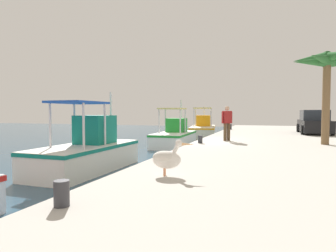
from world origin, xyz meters
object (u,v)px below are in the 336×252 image
at_px(fishing_boat_second, 88,152).
at_px(mooring_bollard_nearest, 62,193).
at_px(fishing_boat_third, 175,136).
at_px(fishing_boat_fourth, 203,129).
at_px(pelican, 167,158).
at_px(parked_car, 314,123).
at_px(mooring_bollard_second, 200,139).
at_px(mooring_bollard_third, 230,127).
at_px(fisherman_standing, 227,122).
at_px(palm_tree, 328,66).

height_order(fishing_boat_second, mooring_bollard_nearest, fishing_boat_second).
bearing_deg(fishing_boat_third, fishing_boat_fourth, -1.01).
xyz_separation_m(fishing_boat_second, pelican, (-3.24, -4.35, 0.47)).
distance_m(fishing_boat_second, mooring_bollard_nearest, 6.76).
relative_size(fishing_boat_fourth, parked_car, 1.60).
height_order(mooring_bollard_second, mooring_bollard_third, mooring_bollard_third).
bearing_deg(fishing_boat_fourth, mooring_bollard_second, -168.29).
relative_size(pelican, mooring_bollard_third, 2.19).
height_order(fisherman_standing, parked_car, fisherman_standing).
distance_m(fishing_boat_second, fishing_boat_fourth, 16.67).
bearing_deg(pelican, fishing_boat_second, 53.38).
relative_size(mooring_bollard_second, mooring_bollard_third, 0.81).
xyz_separation_m(fishing_boat_second, parked_car, (12.02, -9.41, 0.79)).
height_order(fishing_boat_second, pelican, fishing_boat_second).
distance_m(mooring_bollard_third, palm_tree, 11.62).
bearing_deg(fishing_boat_third, fishing_boat_second, 175.22).
bearing_deg(parked_car, fishing_boat_third, 111.69).
distance_m(pelican, parked_car, 16.07).
height_order(fisherman_standing, palm_tree, palm_tree).
xyz_separation_m(fisherman_standing, mooring_bollard_third, (9.61, 1.01, -0.73)).
xyz_separation_m(pelican, fisherman_standing, (8.35, -0.21, 0.55)).
height_order(fisherman_standing, mooring_bollard_nearest, fisherman_standing).
relative_size(fishing_boat_second, parked_car, 1.20).
relative_size(fishing_boat_second, pelican, 5.11).
relative_size(fisherman_standing, parked_car, 0.42).
bearing_deg(fishing_boat_fourth, fishing_boat_third, 178.99).
bearing_deg(parked_car, palm_tree, 175.90).
bearing_deg(mooring_bollard_nearest, mooring_bollard_second, 0.00).
bearing_deg(fisherman_standing, fishing_boat_fourth, 17.82).
bearing_deg(pelican, mooring_bollard_second, 6.62).
height_order(fishing_boat_second, fishing_boat_third, fishing_boat_third).
relative_size(mooring_bollard_third, palm_tree, 0.11).
distance_m(fishing_boat_second, palm_tree, 10.75).
bearing_deg(fishing_boat_fourth, palm_tree, -145.58).
height_order(pelican, mooring_bollard_third, pelican).
relative_size(mooring_bollard_nearest, mooring_bollard_third, 0.90).
distance_m(fishing_boat_second, parked_car, 15.28).
bearing_deg(mooring_bollard_third, fishing_boat_second, 166.42).
bearing_deg(mooring_bollard_nearest, pelican, -17.69).
relative_size(parked_car, palm_tree, 1.01).
bearing_deg(fishing_boat_third, mooring_bollard_third, -24.76).
bearing_deg(fishing_boat_third, parked_car, -68.31).
relative_size(fishing_boat_third, mooring_bollard_nearest, 12.54).
bearing_deg(fishing_boat_second, mooring_bollard_nearest, -148.24).
relative_size(fishing_boat_fourth, pelican, 6.81).
xyz_separation_m(fishing_boat_fourth, mooring_bollard_second, (-13.00, -2.70, 0.30)).
bearing_deg(mooring_bollard_second, fishing_boat_third, 29.99).
xyz_separation_m(fishing_boat_fourth, palm_tree, (-11.73, -8.04, 3.55)).
bearing_deg(mooring_bollard_second, parked_car, -34.95).
distance_m(fishing_boat_fourth, parked_car, 9.76).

